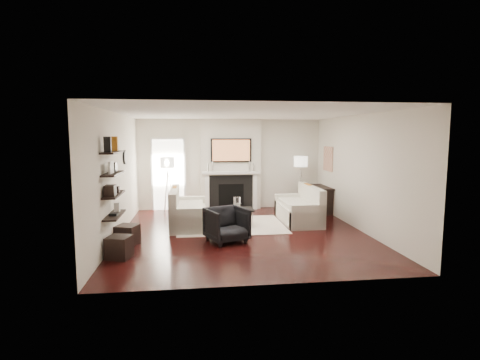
{
  "coord_description": "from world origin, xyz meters",
  "views": [
    {
      "loc": [
        -1.11,
        -8.27,
        2.22
      ],
      "look_at": [
        0.0,
        0.6,
        1.15
      ],
      "focal_mm": 28.0,
      "sensor_mm": 36.0,
      "label": 1
    }
  ],
  "objects": [
    {
      "name": "door_trim_top",
      "position": [
        -1.85,
        2.96,
        2.13
      ],
      "size": [
        1.02,
        0.06,
        0.06
      ],
      "primitive_type": "cube",
      "color": "white",
      "rests_on": "wall_back"
    },
    {
      "name": "candlestick_r_tall",
      "position": [
        0.55,
        2.7,
        1.3
      ],
      "size": [
        0.04,
        0.04,
        0.3
      ],
      "primitive_type": "cylinder",
      "color": "silver",
      "rests_on": "mantel_shelf"
    },
    {
      "name": "shelf_bottom",
      "position": [
        -2.62,
        -1.0,
        0.7
      ],
      "size": [
        0.25,
        1.0,
        0.03
      ],
      "primitive_type": "cube",
      "color": "black",
      "rests_on": "wall_left"
    },
    {
      "name": "room_envelope",
      "position": [
        0.0,
        0.0,
        1.35
      ],
      "size": [
        6.0,
        6.0,
        6.0
      ],
      "color": "black",
      "rests_on": "ground"
    },
    {
      "name": "coffee_leg_se",
      "position": [
        0.29,
        0.96,
        0.19
      ],
      "size": [
        0.02,
        0.02,
        0.38
      ],
      "primitive_type": "cylinder",
      "color": "silver",
      "rests_on": "floor"
    },
    {
      "name": "mantel_pilaster_l",
      "position": [
        -0.72,
        2.71,
        0.55
      ],
      "size": [
        0.12,
        0.08,
        1.1
      ],
      "primitive_type": "cube",
      "color": "white",
      "rests_on": "floor"
    },
    {
      "name": "decor_magfile_b",
      "position": [
        -2.62,
        -0.77,
        2.06
      ],
      "size": [
        0.12,
        0.1,
        0.28
      ],
      "primitive_type": "cube",
      "color": "#AD6115",
      "rests_on": "shelf_top"
    },
    {
      "name": "shelf_upper",
      "position": [
        -2.62,
        -1.0,
        1.5
      ],
      "size": [
        0.25,
        1.0,
        0.04
      ],
      "primitive_type": "cube",
      "color": "black",
      "rests_on": "wall_left"
    },
    {
      "name": "lamp_right_leg_a",
      "position": [
        2.16,
        2.48,
        0.6
      ],
      "size": [
        0.25,
        0.02,
        1.23
      ],
      "primitive_type": "cylinder",
      "rotation": [
        0.18,
        0.0,
        4.71
      ],
      "color": "silver",
      "rests_on": "floor"
    },
    {
      "name": "decor_box_small",
      "position": [
        -2.62,
        -0.86,
        1.18
      ],
      "size": [
        0.15,
        0.12,
        0.12
      ],
      "primitive_type": "cube",
      "color": "black",
      "rests_on": "shelf_lower"
    },
    {
      "name": "hurricane_glass",
      "position": [
        -0.06,
        0.74,
        0.56
      ],
      "size": [
        0.17,
        0.17,
        0.3
      ],
      "primitive_type": "cylinder",
      "color": "white",
      "rests_on": "coffee_table"
    },
    {
      "name": "loveseat_left_cushion",
      "position": [
        -1.2,
        0.85,
        0.47
      ],
      "size": [
        0.63,
        1.44,
        0.1
      ],
      "primitive_type": "cube",
      "color": "beige",
      "rests_on": "loveseat_left_base"
    },
    {
      "name": "pillow_right_orange",
      "position": [
        1.89,
        1.23,
        0.73
      ],
      "size": [
        0.1,
        0.42,
        0.42
      ],
      "primitive_type": "cube",
      "color": "#AD6115",
      "rests_on": "loveseat_right_cushion"
    },
    {
      "name": "loveseat_left_back",
      "position": [
        -1.58,
        0.85,
        0.53
      ],
      "size": [
        0.18,
        1.8,
        0.8
      ],
      "primitive_type": "cube",
      "color": "beige",
      "rests_on": "floor"
    },
    {
      "name": "loveseat_right_base",
      "position": [
        1.55,
        0.93,
        0.21
      ],
      "size": [
        0.85,
        1.8,
        0.42
      ],
      "primitive_type": "cube",
      "color": "beige",
      "rests_on": "floor"
    },
    {
      "name": "decor_books",
      "position": [
        -2.62,
        -1.09,
        0.74
      ],
      "size": [
        0.14,
        0.2,
        0.05
      ],
      "primitive_type": "cube",
      "color": "black",
      "rests_on": "shelf_bottom"
    },
    {
      "name": "loveseat_left_arm_s",
      "position": [
        -1.25,
        1.66,
        0.3
      ],
      "size": [
        0.85,
        0.18,
        0.6
      ],
      "primitive_type": "cube",
      "color": "beige",
      "rests_on": "floor"
    },
    {
      "name": "console_leg_n",
      "position": [
        2.57,
        1.53,
        0.35
      ],
      "size": [
        0.3,
        0.04,
        0.71
      ],
      "primitive_type": "cube",
      "color": "black",
      "rests_on": "floor"
    },
    {
      "name": "lamp_left_post",
      "position": [
        -1.85,
        2.56,
        0.6
      ],
      "size": [
        0.02,
        0.02,
        1.2
      ],
      "primitive_type": "cylinder",
      "color": "silver",
      "rests_on": "floor"
    },
    {
      "name": "rug",
      "position": [
        -0.21,
        0.76,
        0.01
      ],
      "size": [
        2.6,
        2.0,
        0.01
      ],
      "primitive_type": "cube",
      "color": "beige",
      "rests_on": "floor"
    },
    {
      "name": "copper_bowl",
      "position": [
        -0.46,
        0.74,
        0.45
      ],
      "size": [
        0.29,
        0.29,
        0.05
      ],
      "primitive_type": "cylinder",
      "color": "#D15522",
      "rests_on": "coffee_table"
    },
    {
      "name": "mantel_pilaster_r",
      "position": [
        0.72,
        2.71,
        0.55
      ],
      "size": [
        0.12,
        0.08,
        1.1
      ],
      "primitive_type": "cube",
      "color": "white",
      "rests_on": "floor"
    },
    {
      "name": "decor_frame_b",
      "position": [
        -2.62,
        -0.76,
        1.61
      ],
      "size": [
        0.04,
        0.22,
        0.18
      ],
      "primitive_type": "cube",
      "color": "black",
      "rests_on": "shelf_upper"
    },
    {
      "name": "tv_screen",
      "position": [
        0.0,
        2.68,
        1.78
      ],
      "size": [
        1.1,
        0.0,
        0.62
      ],
      "primitive_type": "cube",
      "color": "#BF723F",
      "rests_on": "tv_body"
    },
    {
      "name": "door_trim_r",
      "position": [
        -1.37,
        2.96,
        1.05
      ],
      "size": [
        0.06,
        0.06,
        2.16
      ],
      "primitive_type": "cube",
      "color": "white",
      "rests_on": "floor"
    },
    {
      "name": "armchair",
      "position": [
        -0.43,
        -0.61,
        0.39
      ],
      "size": [
        0.98,
        0.95,
        0.79
      ],
      "primitive_type": "imported",
      "rotation": [
        0.0,
        0.0,
        0.39
      ],
      "color": "black",
      "rests_on": "floor"
    },
    {
      "name": "loveseat_left_arm_n",
      "position": [
        -1.25,
        0.04,
        0.3
      ],
      "size": [
        0.85,
        0.18,
        0.6
      ],
      "primitive_type": "cube",
      "color": "beige",
      "rests_on": "floor"
    },
    {
      "name": "clock_face",
      "position": [
        -2.71,
        0.9,
        1.7
      ],
      "size": [
        0.01,
        0.29,
        0.29
      ],
      "primitive_type": "cylinder",
      "rotation": [
        0.0,
        1.57,
        0.0
      ],
      "color": "white",
      "rests_on": "clock_rim"
    },
    {
      "name": "chimney_breast",
      "position": [
        0.0,
        2.88,
        1.35
      ],
      "size": [
        1.8,
        0.25,
        2.7
      ],
      "primitive_type": "cube",
      "color": "silver",
      "rests_on": "floor"
    },
    {
      "name": "console_leg_s",
      "position": [
        2.57,
        2.63,
        0.35
      ],
      "size": [
        0.3,
        0.04,
        0.71
      ],
      "primitive_type": "cube",
      "color": "black",
      "rests_on": "floor"
    },
    {
      "name": "candlestick_r_short",
      "position": [
        0.68,
        2.7,
        1.27
      ],
      "size": [
        0.04,
        0.04,
        0.24
      ],
      "primitive_type": "cylinder",
      "color": "silver",
      "rests_on": "mantel_shelf"
    },
    {
      "name": "firebox",
      "position": [
        0.0,
        2.73,
        0.45
      ],
      "size": [
        0.75,
        0.02,
        0.65
      ],
      "primitive_type": "cube",
      "color": "black",
      "rests_on": "floor"
    },
    {
      "name": "shelf_top",
      "position": [
        -2.62,
        -1.0,
        1.9
      ],
      "size": [
        0.25,
        1.0,
        0.04
      ],
      "primitive_type": "cube",
      "color": "black",
      "rests_on": "wall_left"
    },
    {
      "name": "lamp_left_leg_c",
      "position": [
        -1.91,
        2.47,
        0.6
      ],
      "size": [
        0.14,
        0.22,
        1.23
      ],
      "primitive_type": "cylinder",
      "rotation": [
        0.18,
        0.0,
        2.62
      ],
      "color": "silver",
      "rests_on": "floor"
    },
    {
      "name": "door_trim_l",
      "position": [
        -2.33,
        2.96,
        1.05
      ],
      "size": [
        0.06,
        0.06,
        2.16
      ],
      "primitive_type": "cube",
      "color": "white",
      "rests_on": "floor"
    },
    {
      "name": "coffee_leg_nw",
      "position": [
        -0.71,
        0.52,
        0.19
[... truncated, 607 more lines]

